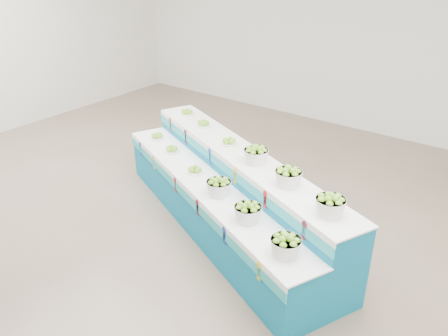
# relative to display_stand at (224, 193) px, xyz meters

# --- Properties ---
(ground) EXTENTS (10.00, 10.00, 0.00)m
(ground) POSITION_rel_display_stand_xyz_m (-0.64, -0.49, -0.51)
(ground) COLOR brown
(ground) RESTS_ON ground
(back_wall) EXTENTS (10.00, 0.00, 10.00)m
(back_wall) POSITION_rel_display_stand_xyz_m (-0.64, 4.51, 1.49)
(back_wall) COLOR silver
(back_wall) RESTS_ON ground
(display_stand) EXTENTS (4.24, 2.66, 1.02)m
(display_stand) POSITION_rel_display_stand_xyz_m (0.00, 0.00, 0.00)
(display_stand) COLOR #0A6D94
(display_stand) RESTS_ON ground
(plate_lower_left) EXTENTS (0.30, 0.30, 0.10)m
(plate_lower_left) POSITION_rel_display_stand_xyz_m (-1.62, 0.43, 0.26)
(plate_lower_left) COLOR white
(plate_lower_left) RESTS_ON display_stand
(plate_lower_mid) EXTENTS (0.30, 0.30, 0.10)m
(plate_lower_mid) POSITION_rel_display_stand_xyz_m (-1.10, 0.20, 0.26)
(plate_lower_mid) COLOR white
(plate_lower_mid) RESTS_ON display_stand
(plate_lower_right) EXTENTS (0.30, 0.30, 0.10)m
(plate_lower_right) POSITION_rel_display_stand_xyz_m (-0.40, -0.11, 0.26)
(plate_lower_right) COLOR white
(plate_lower_right) RESTS_ON display_stand
(basket_lower_left) EXTENTS (0.40, 0.40, 0.22)m
(basket_lower_left) POSITION_rel_display_stand_xyz_m (0.20, -0.37, 0.32)
(basket_lower_left) COLOR silver
(basket_lower_left) RESTS_ON display_stand
(basket_lower_mid) EXTENTS (0.40, 0.40, 0.22)m
(basket_lower_mid) POSITION_rel_display_stand_xyz_m (0.80, -0.63, 0.32)
(basket_lower_mid) COLOR silver
(basket_lower_mid) RESTS_ON display_stand
(basket_lower_right) EXTENTS (0.40, 0.40, 0.22)m
(basket_lower_right) POSITION_rel_display_stand_xyz_m (1.43, -0.91, 0.32)
(basket_lower_right) COLOR silver
(basket_lower_right) RESTS_ON display_stand
(plate_upper_left) EXTENTS (0.30, 0.30, 0.10)m
(plate_upper_left) POSITION_rel_display_stand_xyz_m (-1.41, 0.90, 0.56)
(plate_upper_left) COLOR white
(plate_upper_left) RESTS_ON display_stand
(plate_upper_mid) EXTENTS (0.30, 0.30, 0.10)m
(plate_upper_mid) POSITION_rel_display_stand_xyz_m (-0.89, 0.67, 0.56)
(plate_upper_mid) COLOR white
(plate_upper_mid) RESTS_ON display_stand
(plate_upper_right) EXTENTS (0.30, 0.30, 0.10)m
(plate_upper_right) POSITION_rel_display_stand_xyz_m (-0.19, 0.37, 0.56)
(plate_upper_right) COLOR white
(plate_upper_right) RESTS_ON display_stand
(basket_upper_left) EXTENTS (0.40, 0.40, 0.22)m
(basket_upper_left) POSITION_rel_display_stand_xyz_m (0.41, 0.10, 0.62)
(basket_upper_left) COLOR silver
(basket_upper_left) RESTS_ON display_stand
(basket_upper_mid) EXTENTS (0.40, 0.40, 0.22)m
(basket_upper_mid) POSITION_rel_display_stand_xyz_m (1.01, -0.16, 0.62)
(basket_upper_mid) COLOR silver
(basket_upper_mid) RESTS_ON display_stand
(basket_upper_right) EXTENTS (0.40, 0.40, 0.22)m
(basket_upper_right) POSITION_rel_display_stand_xyz_m (1.64, -0.44, 0.62)
(basket_upper_right) COLOR silver
(basket_upper_right) RESTS_ON display_stand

